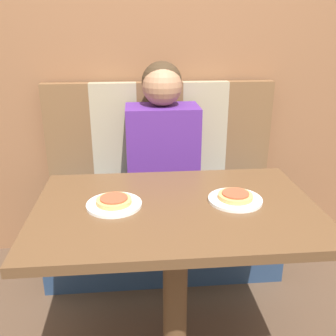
% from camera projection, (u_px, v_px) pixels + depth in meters
% --- Properties ---
extents(wall_back, '(7.00, 0.05, 2.60)m').
position_uv_depth(wall_back, '(158.00, 33.00, 2.04)').
color(wall_back, brown).
rests_on(wall_back, ground_plane).
extents(booth_seat, '(1.29, 0.45, 0.47)m').
position_uv_depth(booth_seat, '(163.00, 229.00, 2.16)').
color(booth_seat, navy).
rests_on(booth_seat, ground_plane).
extents(booth_backrest, '(1.29, 0.07, 0.57)m').
position_uv_depth(booth_backrest, '(160.00, 132.00, 2.15)').
color(booth_backrest, brown).
rests_on(booth_backrest, booth_seat).
extents(dining_table, '(1.05, 0.69, 0.71)m').
position_uv_depth(dining_table, '(176.00, 227.00, 1.42)').
color(dining_table, brown).
rests_on(dining_table, ground_plane).
extents(person, '(0.38, 0.24, 0.70)m').
position_uv_depth(person, '(162.00, 132.00, 1.96)').
color(person, '#4C237A').
rests_on(person, booth_seat).
extents(plate_left, '(0.20, 0.20, 0.01)m').
position_uv_depth(plate_left, '(114.00, 205.00, 1.38)').
color(plate_left, white).
rests_on(plate_left, dining_table).
extents(plate_right, '(0.20, 0.20, 0.01)m').
position_uv_depth(plate_right, '(235.00, 200.00, 1.42)').
color(plate_right, white).
rests_on(plate_right, dining_table).
extents(pizza_left, '(0.13, 0.13, 0.02)m').
position_uv_depth(pizza_left, '(114.00, 200.00, 1.38)').
color(pizza_left, tan).
rests_on(pizza_left, plate_left).
extents(pizza_right, '(0.13, 0.13, 0.02)m').
position_uv_depth(pizza_right, '(235.00, 196.00, 1.41)').
color(pizza_right, tan).
rests_on(pizza_right, plate_right).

